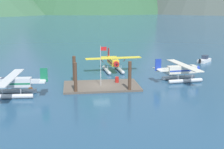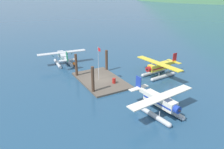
% 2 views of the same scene
% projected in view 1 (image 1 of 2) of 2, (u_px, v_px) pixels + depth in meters
% --- Properties ---
extents(ground_plane, '(1200.00, 1200.00, 0.00)m').
position_uv_depth(ground_plane, '(101.00, 87.00, 45.96)').
color(ground_plane, navy).
extents(dock_platform, '(11.37, 6.84, 0.30)m').
position_uv_depth(dock_platform, '(101.00, 86.00, 45.93)').
color(dock_platform, brown).
rests_on(dock_platform, ground).
extents(piling_near_left, '(0.47, 0.47, 4.42)m').
position_uv_depth(piling_near_left, '(75.00, 78.00, 42.03)').
color(piling_near_left, '#4C3323').
rests_on(piling_near_left, ground).
extents(piling_near_right, '(0.48, 0.48, 4.41)m').
position_uv_depth(piling_near_right, '(130.00, 77.00, 42.92)').
color(piling_near_right, '#4C3323').
rests_on(piling_near_right, ground).
extents(piling_far_left, '(0.51, 0.51, 4.28)m').
position_uv_depth(piling_far_left, '(74.00, 69.00, 48.19)').
color(piling_far_left, '#4C3323').
rests_on(piling_far_left, ground).
extents(flagpole, '(0.95, 0.10, 6.04)m').
position_uv_depth(flagpole, '(101.00, 61.00, 44.77)').
color(flagpole, silver).
rests_on(flagpole, dock_platform).
extents(fuel_drum, '(0.62, 0.62, 0.88)m').
position_uv_depth(fuel_drum, '(117.00, 80.00, 47.38)').
color(fuel_drum, '#AD1E19').
rests_on(fuel_drum, dock_platform).
extents(mooring_buoy, '(0.72, 0.72, 0.72)m').
position_uv_depth(mooring_buoy, '(31.00, 89.00, 43.23)').
color(mooring_buoy, orange).
rests_on(mooring_buoy, ground).
extents(seaplane_silver_port_aft, '(7.97, 10.47, 3.84)m').
position_uv_depth(seaplane_silver_port_aft, '(13.00, 85.00, 41.01)').
color(seaplane_silver_port_aft, '#B7BABF').
rests_on(seaplane_silver_port_aft, ground).
extents(seaplane_yellow_bow_right, '(10.48, 7.97, 3.84)m').
position_uv_depth(seaplane_yellow_bow_right, '(113.00, 63.00, 56.27)').
color(seaplane_yellow_bow_right, '#B7BABF').
rests_on(seaplane_yellow_bow_right, ground).
extents(seaplane_cream_stbd_fwd, '(7.96, 10.49, 3.84)m').
position_uv_depth(seaplane_cream_stbd_fwd, '(182.00, 72.00, 49.20)').
color(seaplane_cream_stbd_fwd, '#B7BABF').
rests_on(seaplane_cream_stbd_fwd, ground).
extents(boat_white_open_east, '(4.10, 3.95, 1.50)m').
position_uv_depth(boat_white_open_east, '(204.00, 60.00, 65.87)').
color(boat_white_open_east, silver).
rests_on(boat_white_open_east, ground).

